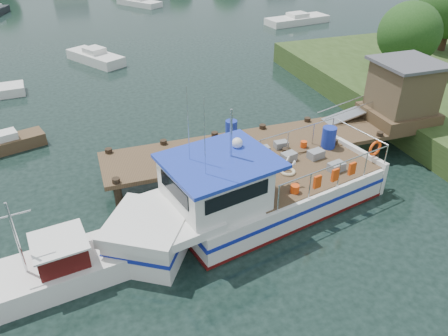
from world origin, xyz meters
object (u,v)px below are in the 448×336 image
object	(u,v)px
moored_d	(139,2)
moored_c	(297,19)
moored_rowboat	(8,143)
lobster_boat	(248,196)
moored_b	(95,57)
dock	(358,111)
work_boat	(41,274)

from	to	relation	value
moored_d	moored_c	bearing A→B (deg)	-51.32
moored_rowboat	moored_d	distance (m)	37.57
moored_rowboat	moored_d	bearing A→B (deg)	82.87
lobster_boat	moored_d	xyz separation A→B (m)	(3.32, 44.75, -0.69)
moored_b	moored_d	size ratio (longest dim) A/B	0.90
dock	work_boat	distance (m)	15.81
moored_b	moored_d	xyz separation A→B (m)	(7.27, 21.79, -0.06)
lobster_boat	dock	bearing A→B (deg)	13.47
dock	moored_rowboat	distance (m)	17.83
moored_b	moored_c	world-z (taller)	moored_b
moored_b	moored_c	distance (m)	22.56
moored_b	moored_rowboat	bearing A→B (deg)	-88.43
moored_c	moored_d	world-z (taller)	moored_c
dock	moored_c	distance (m)	28.20
moored_b	lobster_boat	bearing A→B (deg)	-56.29
moored_rowboat	moored_b	world-z (taller)	moored_b
lobster_boat	work_boat	bearing A→B (deg)	176.29
moored_b	moored_c	xyz separation A→B (m)	(21.54, 6.71, -0.04)
dock	moored_b	bearing A→B (deg)	119.83
work_boat	lobster_boat	bearing A→B (deg)	0.32
dock	moored_c	bearing A→B (deg)	68.33
work_boat	moored_c	distance (m)	39.97
moored_d	moored_rowboat	bearing A→B (deg)	-114.70
dock	lobster_boat	distance (m)	8.10
dock	lobster_boat	bearing A→B (deg)	-153.95
dock	moored_rowboat	world-z (taller)	dock
lobster_boat	moored_d	world-z (taller)	lobster_boat
moored_rowboat	moored_d	xyz separation A→B (m)	(12.84, 35.31, 0.00)
work_boat	moored_d	bearing A→B (deg)	67.86
work_boat	moored_b	world-z (taller)	work_boat
moored_c	work_boat	bearing A→B (deg)	-128.05
dock	lobster_boat	world-z (taller)	lobster_boat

